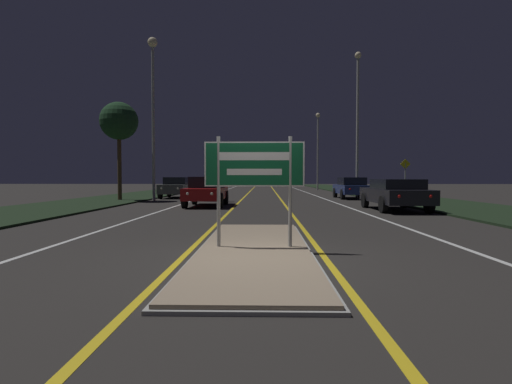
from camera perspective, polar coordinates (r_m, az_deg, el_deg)
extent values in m
plane|color=#282623|center=(7.10, -0.37, -9.49)|extent=(160.00, 160.00, 0.00)
cube|color=#999993|center=(7.75, -0.23, -8.32)|extent=(2.15, 7.20, 0.05)
cube|color=gray|center=(7.74, -0.23, -8.14)|extent=(2.03, 7.08, 0.10)
cube|color=black|center=(28.68, -18.56, -0.79)|extent=(5.00, 100.00, 0.08)
cube|color=black|center=(28.55, 20.22, -0.82)|extent=(5.00, 100.00, 0.08)
cube|color=gold|center=(32.02, -1.41, -0.45)|extent=(0.12, 70.00, 0.01)
cube|color=gold|center=(32.00, 3.11, -0.46)|extent=(0.12, 70.00, 0.01)
cube|color=silver|center=(32.29, -6.62, -0.45)|extent=(0.12, 70.00, 0.01)
cube|color=silver|center=(32.24, 8.34, -0.46)|extent=(0.12, 70.00, 0.01)
cube|color=silver|center=(32.83, -11.82, -0.43)|extent=(0.10, 70.00, 0.01)
cube|color=silver|center=(32.75, 13.55, -0.45)|extent=(0.10, 70.00, 0.01)
cylinder|color=#9E9E99|center=(7.67, -5.36, 0.05)|extent=(0.07, 0.07, 2.11)
cylinder|color=#9E9E99|center=(7.64, 4.92, 0.04)|extent=(0.07, 0.07, 2.11)
cube|color=#0F512D|center=(7.63, -0.23, 4.01)|extent=(1.91, 0.04, 0.85)
cube|color=white|center=(7.60, -0.24, 4.01)|extent=(1.91, 0.00, 0.85)
cube|color=#0F512D|center=(7.60, -0.24, 4.01)|extent=(1.85, 0.01, 0.80)
cube|color=white|center=(7.60, -0.24, 5.14)|extent=(1.33, 0.01, 0.15)
cube|color=white|center=(7.59, -0.24, 2.89)|extent=(1.05, 0.01, 0.12)
cylinder|color=#9E9E99|center=(25.60, -14.46, 9.46)|extent=(0.18, 0.18, 9.48)
sphere|color=beige|center=(26.69, -14.56, 19.99)|extent=(0.60, 0.60, 0.60)
cylinder|color=#9E9E99|center=(28.77, 14.29, 8.85)|extent=(0.18, 0.18, 9.69)
sphere|color=beige|center=(29.78, 14.38, 18.41)|extent=(0.45, 0.45, 0.45)
cylinder|color=#9E9E99|center=(46.51, 8.81, 5.48)|extent=(0.18, 0.18, 8.39)
sphere|color=beige|center=(46.97, 8.84, 10.79)|extent=(0.52, 0.52, 0.52)
cube|color=black|center=(18.34, 19.18, -0.47)|extent=(1.90, 4.68, 0.59)
cube|color=black|center=(18.06, 19.47, 1.08)|extent=(1.67, 2.44, 0.42)
sphere|color=red|center=(15.95, 19.74, -0.58)|extent=(0.14, 0.14, 0.14)
sphere|color=red|center=(16.36, 23.65, -0.57)|extent=(0.14, 0.14, 0.14)
cylinder|color=black|center=(19.49, 15.31, -1.15)|extent=(0.22, 0.70, 0.70)
cylinder|color=black|center=(20.02, 20.36, -1.12)|extent=(0.22, 0.70, 0.70)
cylinder|color=black|center=(16.70, 17.74, -1.70)|extent=(0.22, 0.70, 0.70)
cylinder|color=black|center=(17.30, 23.51, -1.65)|extent=(0.22, 0.70, 0.70)
cube|color=navy|center=(27.75, 13.38, 0.40)|extent=(1.70, 4.39, 0.58)
cube|color=black|center=(27.49, 13.50, 1.51)|extent=(1.50, 2.28, 0.51)
sphere|color=red|center=(25.51, 13.25, 0.42)|extent=(0.14, 0.14, 0.14)
sphere|color=red|center=(25.75, 15.55, 0.41)|extent=(0.14, 0.14, 0.14)
cylinder|color=black|center=(28.94, 11.24, -0.10)|extent=(0.22, 0.68, 0.68)
cylinder|color=black|center=(29.27, 14.36, -0.10)|extent=(0.22, 0.68, 0.68)
cylinder|color=black|center=(26.27, 12.27, -0.33)|extent=(0.22, 0.68, 0.68)
cylinder|color=black|center=(26.63, 15.70, -0.32)|extent=(0.22, 0.68, 0.68)
cube|color=maroon|center=(19.96, -7.08, -0.19)|extent=(1.74, 4.28, 0.56)
cube|color=black|center=(20.20, -6.98, 1.40)|extent=(1.53, 2.22, 0.54)
sphere|color=white|center=(17.96, -9.76, -0.23)|extent=(0.14, 0.14, 0.14)
sphere|color=white|center=(17.78, -6.34, -0.24)|extent=(0.14, 0.14, 0.14)
cylinder|color=black|center=(18.81, -10.16, -1.19)|extent=(0.22, 0.72, 0.72)
cylinder|color=black|center=(18.55, -5.12, -1.21)|extent=(0.22, 0.72, 0.72)
cylinder|color=black|center=(21.41, -8.77, -0.79)|extent=(0.22, 0.72, 0.72)
cylinder|color=black|center=(21.19, -4.33, -0.80)|extent=(0.22, 0.72, 0.72)
cube|color=#4C514C|center=(28.43, -11.29, 0.46)|extent=(1.72, 4.02, 0.63)
cube|color=black|center=(28.65, -11.20, 1.59)|extent=(1.52, 2.09, 0.49)
sphere|color=white|center=(26.62, -13.35, 0.50)|extent=(0.14, 0.14, 0.14)
sphere|color=white|center=(26.37, -11.10, 0.51)|extent=(0.14, 0.14, 0.14)
cylinder|color=black|center=(27.42, -13.53, -0.27)|extent=(0.22, 0.65, 0.65)
cylinder|color=black|center=(27.05, -10.16, -0.28)|extent=(0.22, 0.65, 0.65)
cylinder|color=black|center=(29.84, -12.31, -0.07)|extent=(0.22, 0.65, 0.65)
cylinder|color=black|center=(29.50, -9.21, -0.08)|extent=(0.22, 0.65, 0.65)
cube|color=black|center=(39.96, -7.72, 0.93)|extent=(1.89, 4.12, 0.56)
cube|color=black|center=(40.19, -7.67, 1.71)|extent=(1.66, 2.14, 0.52)
sphere|color=white|center=(38.04, -9.07, 0.97)|extent=(0.14, 0.14, 0.14)
sphere|color=white|center=(37.85, -7.32, 0.97)|extent=(0.14, 0.14, 0.14)
cylinder|color=black|center=(38.86, -9.32, 0.47)|extent=(0.22, 0.69, 0.69)
cylinder|color=black|center=(38.57, -6.69, 0.48)|extent=(0.22, 0.69, 0.69)
cylinder|color=black|center=(41.37, -8.68, 0.57)|extent=(0.22, 0.69, 0.69)
cylinder|color=black|center=(41.10, -6.20, 0.58)|extent=(0.22, 0.69, 0.69)
cylinder|color=#9E9E99|center=(25.08, 20.52, 1.39)|extent=(0.06, 0.06, 2.19)
cube|color=yellow|center=(25.09, 20.56, 3.76)|extent=(0.60, 0.02, 0.60)
cylinder|color=#4C3823|center=(25.49, -18.92, 3.71)|extent=(0.24, 0.24, 4.23)
sphere|color=#19381E|center=(25.70, -18.99, 9.58)|extent=(2.27, 2.27, 2.27)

